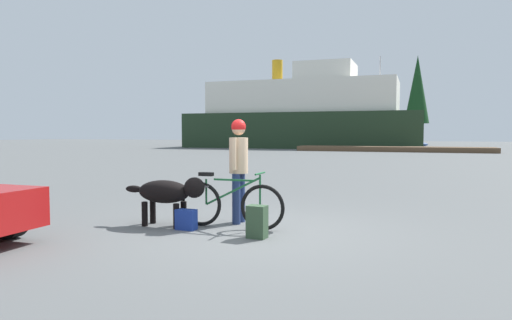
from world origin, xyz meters
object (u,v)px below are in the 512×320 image
Objects in this scene: person_cyclist at (239,160)px; backpack at (257,222)px; bicycle at (230,204)px; dog at (169,193)px; handbag_pannier at (186,220)px; sailboat_moored at (379,144)px; ferry_boat at (304,116)px.

backpack is at bearing -54.95° from person_cyclist.
dog is at bearing -168.30° from bicycle.
bicycle is 3.75× the size of backpack.
person_cyclist is 1.35m from handbag_pannier.
dog is 4.52× the size of handbag_pannier.
handbag_pannier is 0.04× the size of sailboat_moored.
ferry_boat is (-8.34, 39.46, 2.83)m from bicycle.
handbag_pannier is at bearing -149.52° from bicycle.
handbag_pannier is 38.26m from sailboat_moored.
person_cyclist is 1.44m from backpack.
ferry_boat reaches higher than bicycle.
handbag_pannier is (0.40, -0.15, -0.40)m from dog.
ferry_boat is at bearing 100.47° from dog.
bicycle is 0.21× the size of sailboat_moored.
backpack is 1.27m from handbag_pannier.
person_cyclist is 1.21× the size of dog.
sailboat_moored is (-0.68, 37.47, -0.59)m from person_cyclist.
person_cyclist is at bearing 33.07° from dog.
bicycle is 1.23× the size of dog.
bicycle is 0.74m from handbag_pannier.
dog is 3.05× the size of backpack.
sailboat_moored is (-0.70, 37.90, 0.09)m from bicycle.
sailboat_moored is (7.64, -1.56, -2.74)m from ferry_boat.
bicycle is at bearing 141.08° from backpack.
dog is 0.17× the size of sailboat_moored.
sailboat_moored reaches higher than backpack.
handbag_pannier is at bearing -126.45° from person_cyclist.
bicycle is 0.08× the size of ferry_boat.
backpack is (0.67, -0.96, -0.84)m from person_cyclist.
person_cyclist is 1.29m from dog.
ferry_boat is (-8.99, 39.99, 2.99)m from backpack.
backpack is at bearing -77.32° from ferry_boat.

